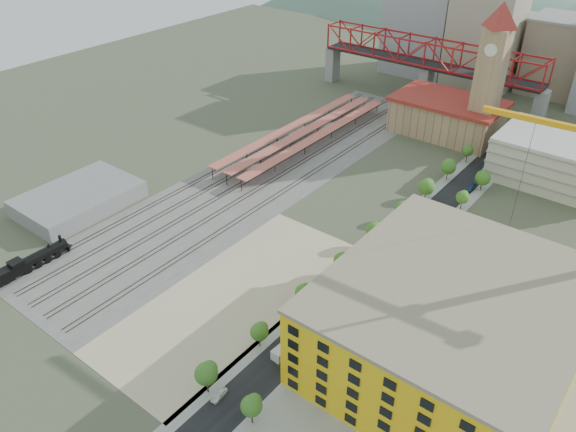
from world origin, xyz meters
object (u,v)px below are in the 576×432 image
Objects in this scene: construction_building at (451,325)px; locomotive at (31,262)px; site_trailer_b at (306,330)px; clock_tower at (492,64)px; site_trailer_c at (331,306)px; site_trailer_d at (383,258)px; car_0 at (219,395)px; site_trailer_a at (289,346)px.

construction_building reaches higher than locomotive.
construction_building reaches higher than site_trailer_b.
construction_building is at bearing 28.87° from site_trailer_b.
site_trailer_b is at bearing -85.90° from clock_tower.
site_trailer_b is 1.03× the size of site_trailer_c.
construction_building is at bearing -39.62° from site_trailer_d.
clock_tower is at bearing 98.95° from site_trailer_b.
clock_tower reaches higher than site_trailer_b.
car_0 is (-3.00, -32.66, -0.60)m from site_trailer_c.
site_trailer_b is 32.10m from site_trailer_d.
locomotive is 63.02m from car_0.
clock_tower is 5.48× the size of site_trailer_d.
car_0 is at bearing -85.61° from site_trailer_c.
construction_building is 27.32m from site_trailer_c.
site_trailer_c is (-26.00, -1.98, -8.15)m from construction_building.
locomotive is at bearing -113.30° from clock_tower.
site_trailer_a is at bearing 75.59° from car_0.
construction_building reaches higher than site_trailer_c.
clock_tower is 5.45× the size of site_trailer_b.
site_trailer_a is 37.78m from site_trailer_d.
clock_tower is at bearing 87.52° from car_0.
site_trailer_b is (-26.00, -11.58, -8.11)m from construction_building.
site_trailer_d is at bearing 99.64° from site_trailer_c.
site_trailer_a is at bearing -85.15° from site_trailer_b.
site_trailer_d reaches higher than site_trailer_c.
clock_tower is 120.71m from site_trailer_a.
construction_building is 46.02m from car_0.
site_trailer_b reaches higher than site_trailer_a.
construction_building is 5.31× the size of site_trailer_b.
clock_tower reaches higher than locomotive.
site_trailer_a is 5.68m from site_trailer_b.
site_trailer_d is (66.00, 55.17, -0.80)m from locomotive.
site_trailer_a is at bearing 14.76° from locomotive.
site_trailer_c is (0.00, 15.29, 0.08)m from site_trailer_a.
locomotive reaches higher than site_trailer_a.
clock_tower is at bearing 108.78° from construction_building.
site_trailer_d is at bearing 82.28° from car_0.
site_trailer_a is 0.91× the size of site_trailer_d.
site_trailer_a is 17.64m from car_0.
site_trailer_d is 55.24m from car_0.
construction_building is 13.09× the size of car_0.
clock_tower is 149.00m from locomotive.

